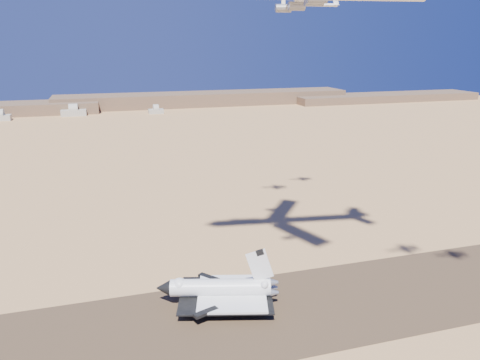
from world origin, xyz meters
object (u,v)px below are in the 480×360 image
object	(u,v)px
crew_b	(258,311)
chase_jet_f	(324,5)
shuttle	(219,289)
crew_a	(240,307)
crew_c	(256,313)

from	to	relation	value
crew_b	chase_jet_f	bearing A→B (deg)	-61.33
shuttle	chase_jet_f	world-z (taller)	chase_jet_f
crew_b	shuttle	bearing A→B (deg)	24.16
crew_a	crew_c	bearing A→B (deg)	-125.93
shuttle	crew_a	distance (m)	9.30
crew_b	chase_jet_f	distance (m)	139.47
shuttle	crew_a	xyz separation A→B (m)	(5.84, -5.51, -4.70)
crew_a	chase_jet_f	world-z (taller)	chase_jet_f
crew_b	chase_jet_f	size ratio (longest dim) A/B	0.10
shuttle	crew_c	world-z (taller)	shuttle
shuttle	crew_c	bearing A→B (deg)	-31.10
crew_c	chase_jet_f	world-z (taller)	chase_jet_f
crew_b	crew_c	world-z (taller)	crew_c
crew_b	crew_c	bearing A→B (deg)	104.26
crew_c	chase_jet_f	bearing A→B (deg)	-75.94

